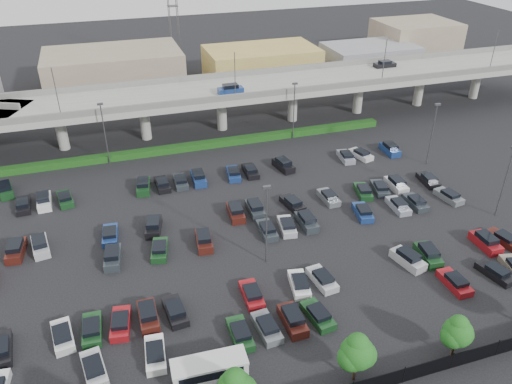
% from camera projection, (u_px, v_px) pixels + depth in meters
% --- Properties ---
extents(ground, '(280.00, 280.00, 0.00)m').
position_uv_depth(ground, '(246.00, 225.00, 65.75)').
color(ground, black).
extents(overpass, '(150.00, 13.00, 15.80)m').
position_uv_depth(overpass, '(193.00, 96.00, 88.44)').
color(overpass, gray).
rests_on(overpass, ground).
extents(hedge, '(66.00, 1.60, 1.10)m').
position_uv_depth(hedge, '(204.00, 145.00, 85.99)').
color(hedge, '#173A11').
rests_on(hedge, ground).
extents(tree_row, '(65.07, 3.66, 5.94)m').
position_uv_depth(tree_row, '(344.00, 357.00, 42.37)').
color(tree_row, '#332316').
rests_on(tree_row, ground).
extents(shuttle_bus, '(6.82, 2.59, 2.16)m').
position_uv_depth(shuttle_bus, '(210.00, 369.00, 44.17)').
color(shuttle_bus, silver).
rests_on(shuttle_bus, ground).
extents(parked_cars, '(63.20, 41.69, 1.67)m').
position_uv_depth(parked_cars, '(244.00, 235.00, 62.76)').
color(parked_cars, '#461812').
rests_on(parked_cars, ground).
extents(light_poles, '(66.90, 48.38, 10.30)m').
position_uv_depth(light_poles, '(210.00, 182.00, 63.14)').
color(light_poles, '#47474B').
rests_on(light_poles, ground).
extents(distant_buildings, '(138.00, 24.00, 9.00)m').
position_uv_depth(distant_buildings, '(220.00, 63.00, 117.87)').
color(distant_buildings, gray).
rests_on(distant_buildings, ground).
extents(comm_tower, '(2.40, 2.40, 30.00)m').
position_uv_depth(comm_tower, '(172.00, 3.00, 119.65)').
color(comm_tower, '#47474B').
rests_on(comm_tower, ground).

